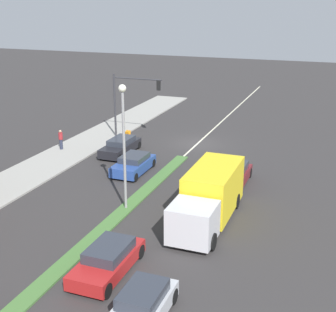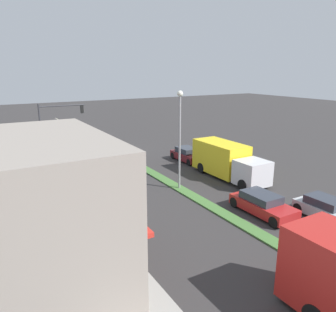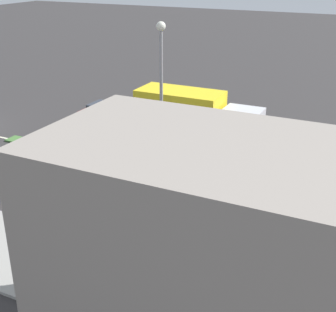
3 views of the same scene
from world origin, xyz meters
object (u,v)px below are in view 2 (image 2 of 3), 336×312
pedestrian (24,168)px  sedan_dark (80,161)px  warning_aframe_sign (59,156)px  hatchback_red (262,204)px  sedan_silver (327,209)px  coupe_blue (123,166)px  sedan_maroon (188,155)px  delivery_truck (227,161)px  street_lamp (180,128)px  traffic_signal_main (55,121)px

pedestrian → sedan_dark: bearing=-168.7°
pedestrian → warning_aframe_sign: 6.04m
hatchback_red → sedan_silver: bearing=137.7°
coupe_blue → hatchback_red: bearing=109.7°
warning_aframe_sign → sedan_maroon: (-11.15, 6.70, 0.22)m
pedestrian → warning_aframe_sign: bearing=-129.1°
pedestrian → sedan_dark: size_ratio=0.37×
delivery_truck → hatchback_red: (2.80, 6.79, -0.83)m
warning_aframe_sign → delivery_truck: (-11.15, 12.75, 1.04)m
street_lamp → pedestrian: bearing=-40.3°
street_lamp → hatchback_red: bearing=108.9°
traffic_signal_main → sedan_silver: 25.42m
sedan_maroon → pedestrian: bearing=-7.7°
warning_aframe_sign → sedan_maroon: bearing=149.0°
street_lamp → hatchback_red: size_ratio=1.70×
warning_aframe_sign → sedan_dark: sedan_dark is taller
sedan_silver → delivery_truck: bearing=-90.0°
street_lamp → sedan_dark: 11.45m
traffic_signal_main → delivery_truck: bearing=130.0°
traffic_signal_main → coupe_blue: 9.31m
pedestrian → sedan_maroon: bearing=172.3°
sedan_maroon → coupe_blue: (7.20, 0.54, -0.03)m
sedan_maroon → hatchback_red: 13.14m
traffic_signal_main → street_lamp: street_lamp is taller
delivery_truck → sedan_silver: delivery_truck is taller
pedestrian → sedan_maroon: 15.09m
street_lamp → sedan_silver: bearing=119.1°
delivery_truck → sedan_maroon: (0.00, -6.04, -0.82)m
sedan_dark → hatchback_red: bearing=114.4°
sedan_maroon → hatchback_red: size_ratio=0.89×
traffic_signal_main → sedan_maroon: traffic_signal_main is taller
pedestrian → delivery_truck: delivery_truck is taller
street_lamp → sedan_maroon: bearing=-128.0°
street_lamp → hatchback_red: 7.96m
traffic_signal_main → hatchback_red: 21.97m
delivery_truck → coupe_blue: (7.20, -5.50, -0.84)m
sedan_silver → coupe_blue: bearing=-64.1°
pedestrian → traffic_signal_main: bearing=-126.3°
coupe_blue → sedan_silver: bearing=115.9°
coupe_blue → pedestrian: bearing=-18.4°
warning_aframe_sign → sedan_silver: bearing=116.8°
street_lamp → hatchback_red: street_lamp is taller
traffic_signal_main → delivery_truck: size_ratio=0.75×
traffic_signal_main → warning_aframe_sign: traffic_signal_main is taller
sedan_silver → hatchback_red: (2.80, -2.55, -0.01)m
delivery_truck → hatchback_red: delivery_truck is taller
warning_aframe_sign → coupe_blue: (-3.95, 7.24, 0.20)m
street_lamp → delivery_truck: street_lamp is taller
sedan_maroon → hatchback_red: (2.80, 12.84, -0.01)m
pedestrian → warning_aframe_sign: pedestrian is taller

